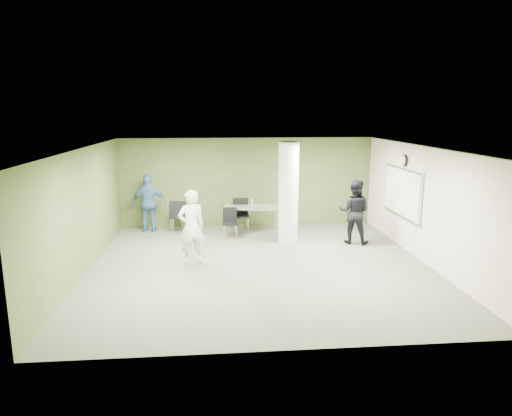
{
  "coord_description": "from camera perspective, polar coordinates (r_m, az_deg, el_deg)",
  "views": [
    {
      "loc": [
        -1.01,
        -10.35,
        3.61
      ],
      "look_at": [
        0.01,
        1.0,
        1.19
      ],
      "focal_mm": 32.0,
      "sensor_mm": 36.0,
      "label": 1
    }
  ],
  "objects": [
    {
      "name": "chair_table_right",
      "position": [
        13.94,
        -1.93,
        -0.53
      ],
      "size": [
        0.51,
        0.51,
        1.0
      ],
      "rotation": [
        0.0,
        0.0,
        0.02
      ],
      "color": "black",
      "rests_on": "floor"
    },
    {
      "name": "floor",
      "position": [
        11.0,
        0.42,
        -7.16
      ],
      "size": [
        8.0,
        8.0,
        0.0
      ],
      "primitive_type": "plane",
      "color": "#575946",
      "rests_on": "ground"
    },
    {
      "name": "wastebasket",
      "position": [
        13.5,
        -7.99,
        -2.97
      ],
      "size": [
        0.26,
        0.26,
        0.3
      ],
      "primitive_type": "cylinder",
      "color": "#4C4C4C",
      "rests_on": "floor"
    },
    {
      "name": "whiteboard",
      "position": [
        12.73,
        17.75,
        1.88
      ],
      "size": [
        0.05,
        2.3,
        1.3
      ],
      "color": "silver",
      "rests_on": "wall_right_cream"
    },
    {
      "name": "chair_back_right",
      "position": [
        14.31,
        -9.94,
        -0.73
      ],
      "size": [
        0.47,
        0.47,
        0.87
      ],
      "rotation": [
        0.0,
        0.0,
        3.25
      ],
      "color": "black",
      "rests_on": "floor"
    },
    {
      "name": "ceiling",
      "position": [
        10.43,
        0.45,
        7.54
      ],
      "size": [
        8.0,
        8.0,
        0.0
      ],
      "primitive_type": "plane",
      "rotation": [
        3.14,
        0.0,
        0.0
      ],
      "color": "white",
      "rests_on": "wall_back"
    },
    {
      "name": "column",
      "position": [
        12.7,
        4.05,
        1.94
      ],
      "size": [
        0.56,
        0.56,
        2.8
      ],
      "primitive_type": "cylinder",
      "color": "silver",
      "rests_on": "floor"
    },
    {
      "name": "folding_table",
      "position": [
        13.78,
        -0.63,
        0.0
      ],
      "size": [
        1.79,
        1.04,
        1.05
      ],
      "rotation": [
        0.0,
        0.0,
        -0.19
      ],
      "color": "gray",
      "rests_on": "floor"
    },
    {
      "name": "man_blue",
      "position": [
        14.16,
        -13.23,
        0.59
      ],
      "size": [
        1.05,
        0.45,
        1.78
      ],
      "primitive_type": "imported",
      "rotation": [
        0.0,
        0.0,
        3.15
      ],
      "color": "#3B6793",
      "rests_on": "floor"
    },
    {
      "name": "wall_clock",
      "position": [
        12.62,
        18.0,
        5.68
      ],
      "size": [
        0.06,
        0.32,
        0.32
      ],
      "color": "black",
      "rests_on": "wall_right_cream"
    },
    {
      "name": "chair_back_left",
      "position": [
        13.91,
        -9.61,
        -0.72
      ],
      "size": [
        0.51,
        0.51,
        1.01
      ],
      "rotation": [
        0.0,
        0.0,
        3.12
      ],
      "color": "black",
      "rests_on": "floor"
    },
    {
      "name": "wall_back",
      "position": [
        14.55,
        -1.1,
        3.25
      ],
      "size": [
        8.0,
        2.8,
        0.02
      ],
      "primitive_type": "cube",
      "rotation": [
        1.57,
        0.0,
        0.0
      ],
      "color": "#505B2B",
      "rests_on": "floor"
    },
    {
      "name": "chair_table_left",
      "position": [
        13.33,
        -3.28,
        -1.52
      ],
      "size": [
        0.43,
        0.43,
        0.86
      ],
      "rotation": [
        0.0,
        0.0,
        0.01
      ],
      "color": "black",
      "rests_on": "floor"
    },
    {
      "name": "wall_right_cream",
      "position": [
        11.71,
        20.32,
        0.36
      ],
      "size": [
        0.02,
        8.0,
        2.8
      ],
      "primitive_type": "cube",
      "color": "beige",
      "rests_on": "floor"
    },
    {
      "name": "man_black",
      "position": [
        12.89,
        12.18,
        -0.45
      ],
      "size": [
        1.07,
        0.97,
        1.79
      ],
      "primitive_type": "imported",
      "rotation": [
        0.0,
        0.0,
        2.73
      ],
      "color": "black",
      "rests_on": "floor"
    },
    {
      "name": "woman_white",
      "position": [
        11.05,
        -8.08,
        -2.33
      ],
      "size": [
        0.77,
        0.64,
        1.8
      ],
      "primitive_type": "imported",
      "rotation": [
        0.0,
        0.0,
        3.51
      ],
      "color": "white",
      "rests_on": "floor"
    },
    {
      "name": "wall_left",
      "position": [
        10.99,
        -20.8,
        -0.4
      ],
      "size": [
        0.02,
        8.0,
        2.8
      ],
      "primitive_type": "cube",
      "color": "#505B2B",
      "rests_on": "floor"
    }
  ]
}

